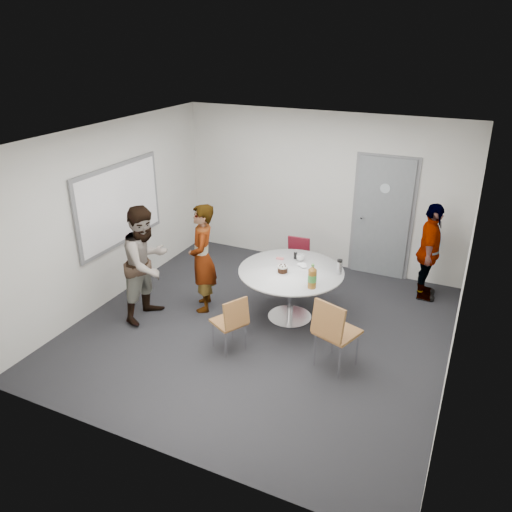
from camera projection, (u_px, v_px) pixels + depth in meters
The scene contains 15 objects.
floor at pixel (261, 329), 7.10m from camera, with size 5.00×5.00×0.00m, color black.
ceiling at pixel (261, 138), 5.99m from camera, with size 5.00×5.00×0.00m, color silver.
wall_back at pixel (321, 191), 8.61m from camera, with size 5.00×5.00×0.00m, color beige.
wall_left at pixel (110, 215), 7.50m from camera, with size 5.00×5.00×0.00m, color beige.
wall_right at pixel (464, 277), 5.58m from camera, with size 5.00×5.00×0.00m, color beige.
wall_front at pixel (146, 338), 4.47m from camera, with size 5.00×5.00×0.00m, color beige.
door at pixel (382, 218), 8.31m from camera, with size 1.02×0.17×2.12m.
whiteboard at pixel (120, 205), 7.61m from camera, with size 0.04×1.90×1.25m.
table at pixel (293, 277), 7.08m from camera, with size 1.50×1.50×1.12m.
chair_near_left at pixel (232, 319), 6.41m from camera, with size 0.54×0.53×0.80m.
chair_near_right at pixel (333, 328), 6.02m from camera, with size 0.59×0.62×0.97m.
chair_far at pixel (297, 257), 8.17m from camera, with size 0.41×0.44×0.81m.
person_main at pixel (202, 258), 7.32m from camera, with size 0.60×0.39×1.65m, color #A5C6EA.
person_left at pixel (146, 263), 7.09m from camera, with size 0.83×0.65×1.71m, color white.
person_right at pixel (429, 252), 7.64m from camera, with size 0.91×0.38×1.55m, color black.
Camera 1 is at (2.48, -5.51, 3.87)m, focal length 35.00 mm.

